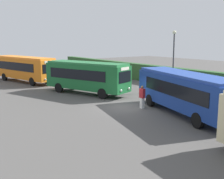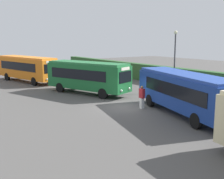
{
  "view_description": "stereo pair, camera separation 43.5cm",
  "coord_description": "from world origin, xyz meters",
  "px_view_note": "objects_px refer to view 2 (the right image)",
  "views": [
    {
      "loc": [
        17.76,
        -14.19,
        5.53
      ],
      "look_at": [
        -1.4,
        -0.24,
        1.27
      ],
      "focal_mm": 45.86,
      "sensor_mm": 36.0,
      "label": 1
    },
    {
      "loc": [
        18.01,
        -13.83,
        5.53
      ],
      "look_at": [
        -1.4,
        -0.24,
        1.27
      ],
      "focal_mm": 45.86,
      "sensor_mm": 36.0,
      "label": 2
    }
  ],
  "objects_px": {
    "bus_blue": "(184,91)",
    "bus_green": "(88,76)",
    "person_left": "(142,97)",
    "traffic_cone": "(115,82)",
    "lamppost": "(175,55)",
    "bus_orange": "(27,67)"
  },
  "relations": [
    {
      "from": "bus_blue",
      "to": "person_left",
      "type": "bearing_deg",
      "value": 37.51
    },
    {
      "from": "bus_orange",
      "to": "lamppost",
      "type": "relative_size",
      "value": 1.67
    },
    {
      "from": "person_left",
      "to": "lamppost",
      "type": "bearing_deg",
      "value": 27.28
    },
    {
      "from": "bus_green",
      "to": "bus_blue",
      "type": "bearing_deg",
      "value": -10.06
    },
    {
      "from": "bus_blue",
      "to": "traffic_cone",
      "type": "xyz_separation_m",
      "value": [
        -14.19,
        4.02,
        -1.47
      ]
    },
    {
      "from": "bus_blue",
      "to": "traffic_cone",
      "type": "relative_size",
      "value": 17.26
    },
    {
      "from": "bus_orange",
      "to": "person_left",
      "type": "height_order",
      "value": "bus_orange"
    },
    {
      "from": "person_left",
      "to": "lamppost",
      "type": "relative_size",
      "value": 0.29
    },
    {
      "from": "bus_orange",
      "to": "bus_blue",
      "type": "xyz_separation_m",
      "value": [
        22.36,
        4.03,
        -0.09
      ]
    },
    {
      "from": "bus_orange",
      "to": "traffic_cone",
      "type": "distance_m",
      "value": 11.58
    },
    {
      "from": "bus_orange",
      "to": "traffic_cone",
      "type": "xyz_separation_m",
      "value": [
        8.17,
        8.05,
        -1.56
      ]
    },
    {
      "from": "bus_green",
      "to": "traffic_cone",
      "type": "xyz_separation_m",
      "value": [
        -3.19,
        5.73,
        -1.54
      ]
    },
    {
      "from": "bus_blue",
      "to": "bus_green",
      "type": "bearing_deg",
      "value": 24.39
    },
    {
      "from": "bus_blue",
      "to": "bus_orange",
      "type": "bearing_deg",
      "value": 25.82
    },
    {
      "from": "traffic_cone",
      "to": "lamppost",
      "type": "distance_m",
      "value": 8.57
    },
    {
      "from": "bus_green",
      "to": "traffic_cone",
      "type": "bearing_deg",
      "value": 100.24
    },
    {
      "from": "bus_green",
      "to": "person_left",
      "type": "height_order",
      "value": "bus_green"
    },
    {
      "from": "person_left",
      "to": "traffic_cone",
      "type": "relative_size",
      "value": 3.06
    },
    {
      "from": "bus_orange",
      "to": "traffic_cone",
      "type": "height_order",
      "value": "bus_orange"
    },
    {
      "from": "bus_orange",
      "to": "bus_blue",
      "type": "relative_size",
      "value": 1.02
    },
    {
      "from": "bus_green",
      "to": "traffic_cone",
      "type": "height_order",
      "value": "bus_green"
    },
    {
      "from": "bus_blue",
      "to": "lamppost",
      "type": "relative_size",
      "value": 1.64
    }
  ]
}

